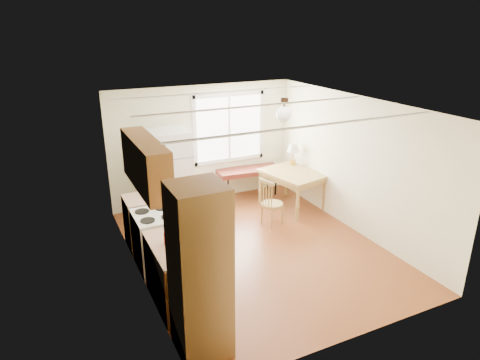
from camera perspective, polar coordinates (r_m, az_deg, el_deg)
room_shell at (r=6.98m, az=2.35°, el=-0.14°), size 4.60×5.60×2.62m
kitchen_run at (r=6.03m, az=-9.54°, el=-8.15°), size 0.65×3.40×2.20m
window_unit at (r=9.28m, az=-1.48°, el=6.97°), size 1.64×0.05×1.51m
pendant_light at (r=7.38m, az=5.87°, el=8.86°), size 0.26×0.26×0.40m
refrigerator at (r=8.47m, az=-9.22°, el=0.73°), size 0.75×0.77×1.78m
bench at (r=9.47m, az=1.16°, el=1.12°), size 1.44×0.64×0.65m
dining_table at (r=8.93m, az=7.01°, el=0.41°), size 1.19×1.42×0.78m
chair at (r=8.10m, az=3.89°, el=-2.68°), size 0.44×0.43×0.93m
table_lamp at (r=9.28m, az=7.12°, el=4.09°), size 0.27×0.27×0.48m
coffee_maker at (r=5.37m, az=-7.59°, el=-9.62°), size 0.21×0.25×0.34m
kettle at (r=5.82m, az=-9.54°, el=-7.52°), size 0.12×0.12×0.23m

